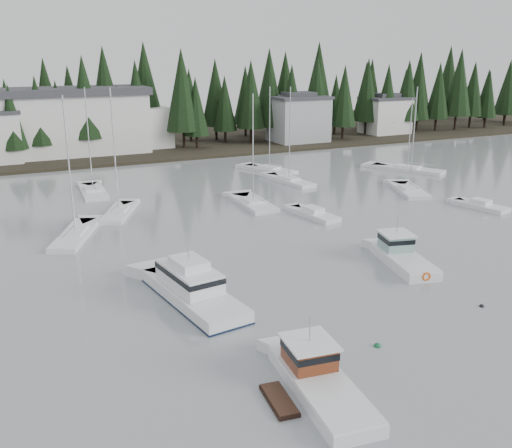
% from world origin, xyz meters
% --- Properties ---
extents(ground, '(260.00, 260.00, 0.00)m').
position_xyz_m(ground, '(0.00, 0.00, 0.00)').
color(ground, gray).
rests_on(ground, ground).
extents(far_shore_land, '(240.00, 54.00, 1.00)m').
position_xyz_m(far_shore_land, '(0.00, 97.00, 0.00)').
color(far_shore_land, black).
rests_on(far_shore_land, ground).
extents(conifer_treeline, '(200.00, 22.00, 20.00)m').
position_xyz_m(conifer_treeline, '(0.00, 86.00, 0.00)').
color(conifer_treeline, black).
rests_on(conifer_treeline, ground).
extents(house_east_a, '(10.60, 8.48, 9.25)m').
position_xyz_m(house_east_a, '(36.00, 78.00, 4.90)').
color(house_east_a, '#999EA0').
rests_on(house_east_a, ground).
extents(house_east_b, '(9.54, 7.42, 8.25)m').
position_xyz_m(house_east_b, '(58.00, 80.00, 4.40)').
color(house_east_b, silver).
rests_on(house_east_b, ground).
extents(harbor_inn, '(29.50, 11.50, 10.90)m').
position_xyz_m(harbor_inn, '(-2.96, 82.34, 5.78)').
color(harbor_inn, silver).
rests_on(harbor_inn, ground).
extents(lobster_boat_brown, '(5.02, 8.84, 4.24)m').
position_xyz_m(lobster_boat_brown, '(-4.04, 4.43, 0.48)').
color(lobster_boat_brown, white).
rests_on(lobster_boat_brown, ground).
extents(cabin_cruiser_center, '(4.86, 11.29, 4.69)m').
position_xyz_m(cabin_cruiser_center, '(-6.26, 18.00, 0.70)').
color(cabin_cruiser_center, white).
rests_on(cabin_cruiser_center, ground).
extents(lobster_boat_teal, '(4.63, 8.48, 4.47)m').
position_xyz_m(lobster_boat_teal, '(12.09, 17.56, 0.53)').
color(lobster_boat_teal, white).
rests_on(lobster_boat_teal, ground).
extents(sailboat_0, '(3.41, 8.78, 13.22)m').
position_xyz_m(sailboat_0, '(8.80, 40.03, 0.07)').
color(sailboat_0, white).
rests_on(sailboat_0, ground).
extents(sailboat_2, '(7.74, 10.81, 11.20)m').
position_xyz_m(sailboat_2, '(38.03, 48.25, 0.05)').
color(sailboat_2, white).
rests_on(sailboat_2, ground).
extents(sailboat_4, '(5.85, 8.97, 13.58)m').
position_xyz_m(sailboat_4, '(29.36, 37.31, 0.07)').
color(sailboat_4, white).
rests_on(sailboat_4, ground).
extents(sailboat_5, '(6.23, 9.99, 13.92)m').
position_xyz_m(sailboat_5, '(-11.64, 36.53, 0.08)').
color(sailboat_5, white).
rests_on(sailboat_5, ground).
extents(sailboat_6, '(3.36, 8.93, 13.58)m').
position_xyz_m(sailboat_6, '(-7.00, 53.74, 0.07)').
color(sailboat_6, white).
rests_on(sailboat_6, ground).
extents(sailboat_7, '(5.81, 8.51, 14.14)m').
position_xyz_m(sailboat_7, '(-6.18, 42.60, 0.09)').
color(sailboat_7, white).
rests_on(sailboat_7, ground).
extents(sailboat_8, '(3.61, 9.37, 13.26)m').
position_xyz_m(sailboat_8, '(18.32, 48.91, 0.08)').
color(sailboat_8, white).
rests_on(sailboat_8, ground).
extents(sailboat_9, '(5.94, 9.25, 12.83)m').
position_xyz_m(sailboat_9, '(19.18, 56.64, 0.07)').
color(sailboat_9, white).
rests_on(sailboat_9, ground).
extents(runabout_1, '(3.22, 7.06, 1.42)m').
position_xyz_m(runabout_1, '(12.72, 33.07, 0.13)').
color(runabout_1, white).
rests_on(runabout_1, ground).
extents(runabout_2, '(3.54, 6.60, 1.42)m').
position_xyz_m(runabout_2, '(31.71, 27.87, 0.13)').
color(runabout_2, white).
rests_on(runabout_2, ground).
extents(mooring_buoy_green, '(0.45, 0.45, 0.45)m').
position_xyz_m(mooring_buoy_green, '(1.67, 6.83, 0.00)').
color(mooring_buoy_green, '#145933').
rests_on(mooring_buoy_green, ground).
extents(mooring_buoy_dark, '(0.36, 0.36, 0.36)m').
position_xyz_m(mooring_buoy_dark, '(11.72, 8.32, 0.00)').
color(mooring_buoy_dark, black).
rests_on(mooring_buoy_dark, ground).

